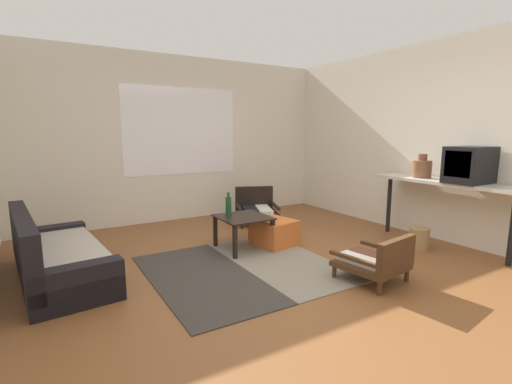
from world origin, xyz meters
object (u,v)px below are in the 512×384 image
Objects in this scene: armchair_striped_foreground at (377,260)px; ottoman_orange at (274,233)px; console_shelf at (444,187)px; wicker_basket at (419,238)px; couch at (55,259)px; armchair_by_window at (256,207)px; clay_vase at (422,168)px; crt_television at (469,165)px; glass_bottle at (229,206)px; coffee_table at (243,222)px.

ottoman_orange is at bearing 97.87° from armchair_striped_foreground.
wicker_basket is at bearing 169.24° from console_shelf.
wicker_basket is (4.01, -1.27, -0.08)m from couch.
armchair_by_window is 0.47× the size of console_shelf.
armchair_striped_foreground is 1.93m from clay_vase.
ottoman_orange is 1.84m from wicker_basket.
ottoman_orange is 2.49m from crt_television.
clay_vase is 0.96m from wicker_basket.
crt_television is (1.83, -1.43, 0.92)m from ottoman_orange.
couch is at bearing 162.94° from console_shelf.
armchair_by_window is 3.08m from crt_television.
glass_bottle is at bearing 162.19° from ottoman_orange.
armchair_striped_foreground is 1.40× the size of ottoman_orange.
armchair_by_window reaches higher than armchair_striped_foreground.
armchair_by_window is at bearing 118.18° from crt_television.
coffee_table is at bearing 146.48° from crt_television.
ottoman_orange is at bearing -4.52° from couch.
crt_television is 1.91× the size of wicker_basket.
clay_vase is (1.83, -0.80, 0.83)m from ottoman_orange.
couch is 2.52m from ottoman_orange.
coffee_table is 1.30× the size of ottoman_orange.
coffee_table is at bearing 158.92° from clay_vase.
crt_television is 0.63m from clay_vase.
coffee_table is 0.93× the size of armchair_striped_foreground.
armchair_by_window is 1.23× the size of armchair_striped_foreground.
glass_bottle reaches higher than coffee_table.
crt_television reaches higher than ottoman_orange.
armchair_striped_foreground is at bearing -177.36° from crt_television.
coffee_table is at bearing 112.08° from armchair_striped_foreground.
clay_vase is at bearing 23.29° from armchair_striped_foreground.
clay_vase reaches higher than armchair_striped_foreground.
crt_television is (1.62, 0.07, 0.86)m from armchair_striped_foreground.
couch is 1.03× the size of console_shelf.
glass_bottle is at bearing -135.09° from armchair_by_window.
glass_bottle is at bearing 140.84° from coffee_table.
console_shelf reaches higher than ottoman_orange.
console_shelf reaches higher than armchair_by_window.
armchair_striped_foreground is at bearing -161.42° from wicker_basket.
wicker_basket is at bearing -31.25° from glass_bottle.
console_shelf is 5.85× the size of glass_bottle.
armchair_striped_foreground is 2.24× the size of glass_bottle.
couch reaches higher than armchair_by_window.
coffee_table is at bearing 152.01° from console_shelf.
couch is 3.21m from armchair_striped_foreground.
armchair_by_window is 1.45m from glass_bottle.
coffee_table is 0.75× the size of armchair_by_window.
couch reaches higher than ottoman_orange.
armchair_by_window is (2.94, 0.98, 0.04)m from couch.
armchair_by_window reaches higher than ottoman_orange.
glass_bottle is (-0.14, 0.12, 0.20)m from coffee_table.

